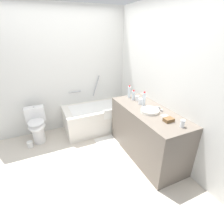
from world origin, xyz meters
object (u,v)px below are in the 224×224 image
at_px(drinking_glass_2, 140,101).
at_px(toilet_paper_roll, 30,144).
at_px(water_bottle_2, 144,99).
at_px(soap_dish, 165,116).
at_px(bath_mat, 110,141).
at_px(toilet, 37,124).
at_px(sink_basin, 150,111).
at_px(drinking_glass_1, 137,98).
at_px(bathtub, 99,116).
at_px(amenity_basket, 169,120).
at_px(sink_faucet, 159,109).
at_px(drinking_glass_0, 182,124).
at_px(water_bottle_0, 129,92).
at_px(water_bottle_1, 133,95).

distance_m(drinking_glass_2, toilet_paper_roll, 2.28).
distance_m(water_bottle_2, soap_dish, 0.50).
distance_m(bath_mat, toilet_paper_roll, 1.57).
bearing_deg(bath_mat, soap_dish, -60.29).
bearing_deg(toilet_paper_roll, toilet, 38.25).
xyz_separation_m(sink_basin, bath_mat, (-0.40, 0.67, -0.90)).
bearing_deg(toilet, drinking_glass_1, 67.73).
xyz_separation_m(bathtub, amenity_basket, (0.48, -1.64, 0.61)).
height_order(sink_faucet, drinking_glass_0, drinking_glass_0).
height_order(water_bottle_0, water_bottle_2, water_bottle_2).
xyz_separation_m(water_bottle_2, drinking_glass_0, (0.06, -0.82, -0.07)).
bearing_deg(water_bottle_1, bath_mat, 169.31).
relative_size(drinking_glass_2, amenity_basket, 0.71).
relative_size(bathtub, bath_mat, 2.63).
distance_m(sink_basin, drinking_glass_0, 0.57).
height_order(sink_faucet, water_bottle_1, water_bottle_1).
distance_m(drinking_glass_1, soap_dish, 0.74).
bearing_deg(toilet_paper_roll, drinking_glass_0, -40.32).
distance_m(water_bottle_0, toilet_paper_roll, 2.19).
bearing_deg(bathtub, water_bottle_0, -50.51).
bearing_deg(soap_dish, toilet, 140.12).
distance_m(water_bottle_2, amenity_basket, 0.63).
bearing_deg(water_bottle_0, drinking_glass_1, -76.48).
relative_size(drinking_glass_0, drinking_glass_2, 1.04).
distance_m(water_bottle_1, bath_mat, 1.06).
distance_m(sink_basin, bath_mat, 1.19).
xyz_separation_m(sink_basin, soap_dish, (0.11, -0.22, -0.01)).
bearing_deg(drinking_glass_0, water_bottle_0, 93.74).
bearing_deg(amenity_basket, bathtub, 106.28).
bearing_deg(drinking_glass_0, water_bottle_2, 94.27).
distance_m(water_bottle_0, drinking_glass_2, 0.38).
bearing_deg(bath_mat, drinking_glass_0, -67.10).
height_order(sink_basin, water_bottle_0, water_bottle_0).
bearing_deg(sink_faucet, drinking_glass_0, -95.75).
height_order(toilet, drinking_glass_1, drinking_glass_1).
height_order(water_bottle_2, bath_mat, water_bottle_2).
distance_m(sink_faucet, water_bottle_2, 0.30).
relative_size(bathtub, toilet_paper_roll, 12.91).
bearing_deg(amenity_basket, soap_dish, 71.37).
bearing_deg(water_bottle_0, sink_basin, -92.58).
bearing_deg(soap_dish, drinking_glass_2, 96.07).
xyz_separation_m(toilet, amenity_basket, (1.77, -1.66, 0.52)).
bearing_deg(amenity_basket, sink_faucet, 72.63).
xyz_separation_m(water_bottle_0, drinking_glass_0, (0.08, -1.29, -0.06)).
xyz_separation_m(drinking_glass_0, amenity_basket, (-0.06, 0.20, -0.03)).
relative_size(water_bottle_0, amenity_basket, 1.72).
relative_size(toilet, water_bottle_1, 3.72).
xyz_separation_m(sink_faucet, toilet_paper_roll, (-2.07, 1.15, -0.85)).
xyz_separation_m(amenity_basket, soap_dish, (0.05, 0.14, -0.02)).
xyz_separation_m(sink_basin, water_bottle_1, (0.04, 0.58, 0.06)).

